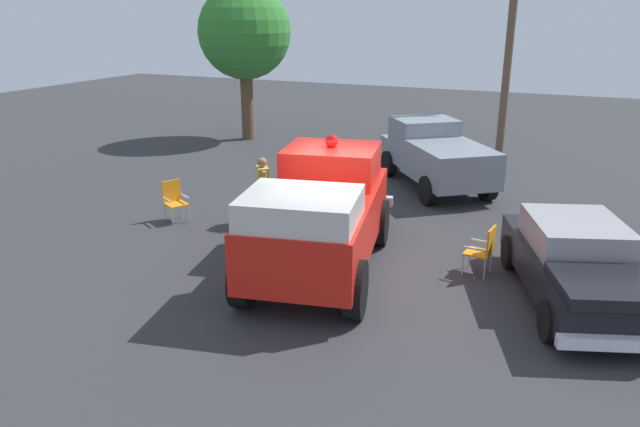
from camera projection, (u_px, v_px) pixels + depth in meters
ground_plane at (342, 268)px, 12.43m from camera, size 60.00×60.00×0.00m
vintage_fire_truck at (322, 212)px, 12.12m from camera, size 6.26×3.38×2.59m
classic_hot_rod at (578, 264)px, 10.76m from camera, size 4.73×3.18×1.46m
parked_pickup at (435, 154)px, 17.83m from camera, size 4.90×4.35×1.90m
lawn_chair_by_car at (174, 198)px, 15.05m from camera, size 0.67×0.67×1.02m
lawn_chair_spare at (484, 248)px, 11.92m from camera, size 0.57×0.56×1.02m
spectator_standing at (263, 186)px, 14.72m from camera, size 0.56×0.48×1.68m
oak_tree_left at (245, 33)px, 23.43m from camera, size 3.62×3.62×6.02m
utility_pole at (508, 58)px, 19.49m from camera, size 0.81×1.60×6.81m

